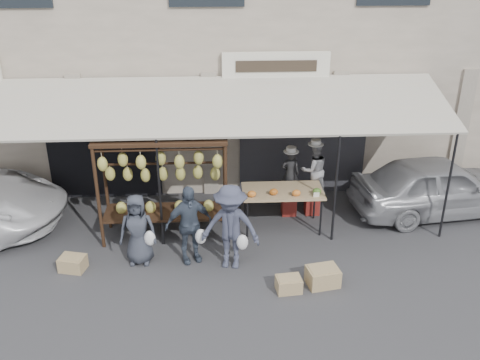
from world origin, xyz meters
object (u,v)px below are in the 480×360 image
object	(u,v)px
customer_mid	(189,224)
sedan	(439,186)
produce_table	(283,192)
crate_far	(73,263)
vendor_right	(314,170)
crate_near_b	(323,276)
customer_left	(138,230)
customer_right	(230,227)
banana_rack	(162,168)
crate_near_a	(289,284)
vendor_left	(290,174)

from	to	relation	value
customer_mid	sedan	distance (m)	5.79
produce_table	crate_far	world-z (taller)	produce_table
vendor_right	crate_near_b	world-z (taller)	vendor_right
customer_left	customer_right	size ratio (longest dim) A/B	0.84
vendor_right	sedan	size ratio (longest dim) A/B	0.32
banana_rack	crate_near_a	bearing A→B (deg)	-40.94
vendor_right	produce_table	bearing A→B (deg)	28.40
customer_right	crate_far	bearing A→B (deg)	-168.68
crate_near_a	crate_near_b	xyz separation A→B (m)	(0.64, 0.15, 0.04)
produce_table	sedan	distance (m)	3.64
customer_left	crate_far	xyz separation A→B (m)	(-1.24, -0.21, -0.58)
vendor_left	crate_far	xyz separation A→B (m)	(-4.39, -2.00, -0.86)
customer_mid	customer_right	distance (m)	0.83
crate_near_a	banana_rack	bearing A→B (deg)	139.06
vendor_left	crate_near_b	world-z (taller)	vendor_left
customer_mid	crate_far	bearing A→B (deg)	166.08
customer_right	crate_far	size ratio (longest dim) A/B	3.66
vendor_right	crate_near_a	size ratio (longest dim) A/B	2.88
crate_far	vendor_left	bearing A→B (deg)	24.48
banana_rack	customer_left	bearing A→B (deg)	-115.26
banana_rack	customer_left	world-z (taller)	banana_rack
produce_table	sedan	size ratio (longest dim) A/B	0.43
crate_near_b	sedan	size ratio (longest dim) A/B	0.14
customer_mid	vendor_left	bearing A→B (deg)	19.42
vendor_left	crate_far	bearing A→B (deg)	26.49
vendor_right	customer_mid	xyz separation A→B (m)	(-2.71, -1.79, -0.28)
customer_right	crate_near_b	world-z (taller)	customer_right
customer_left	sedan	bearing A→B (deg)	16.11
customer_left	customer_mid	size ratio (longest dim) A/B	0.90
crate_near_b	crate_far	distance (m)	4.70
vendor_right	crate_near_a	world-z (taller)	vendor_right
vendor_right	customer_right	bearing A→B (deg)	34.43
customer_right	banana_rack	bearing A→B (deg)	150.02
banana_rack	produce_table	xyz separation A→B (m)	(2.47, 0.21, -0.70)
customer_left	crate_far	world-z (taller)	customer_left
banana_rack	customer_mid	bearing A→B (deg)	-60.29
customer_left	customer_mid	world-z (taller)	customer_mid
crate_near_b	vendor_right	bearing A→B (deg)	84.24
customer_left	crate_far	distance (m)	1.39
crate_near_b	customer_left	bearing A→B (deg)	164.83
vendor_left	customer_right	bearing A→B (deg)	57.48
produce_table	customer_left	xyz separation A→B (m)	(-2.91, -1.14, -0.15)
banana_rack	produce_table	bearing A→B (deg)	4.76
banana_rack	produce_table	world-z (taller)	banana_rack
vendor_right	customer_mid	distance (m)	3.25
produce_table	customer_mid	bearing A→B (deg)	-149.82
customer_left	crate_near_b	size ratio (longest dim) A/B	2.56
crate_near_a	sedan	bearing A→B (deg)	36.40
crate_near_a	vendor_left	bearing A→B (deg)	82.31
produce_table	vendor_left	size ratio (longest dim) A/B	1.53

